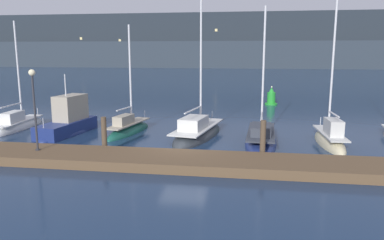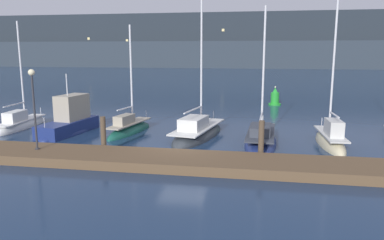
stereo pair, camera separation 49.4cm
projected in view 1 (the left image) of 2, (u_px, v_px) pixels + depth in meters
name	position (u px, v px, depth m)	size (l,w,h in m)	color
ground_plane	(184.00, 152.00, 20.15)	(400.00, 400.00, 0.00)	#192D4C
dock	(175.00, 161.00, 17.72)	(33.44, 2.80, 0.45)	brown
mooring_pile_1	(104.00, 135.00, 19.81)	(0.28, 0.28, 1.94)	#4C3D2D
mooring_pile_2	(263.00, 140.00, 18.57)	(0.28, 0.28, 1.99)	#4C3D2D
sailboat_berth_1	(19.00, 127.00, 26.18)	(1.65, 5.87, 8.07)	white
motorboat_berth_2	(68.00, 126.00, 24.51)	(2.51, 5.56, 4.41)	navy
sailboat_berth_3	(128.00, 131.00, 24.63)	(2.11, 5.28, 7.60)	#195647
sailboat_berth_4	(198.00, 134.00, 23.73)	(3.35, 7.34, 10.03)	#2D3338
sailboat_berth_5	(261.00, 141.00, 21.87)	(2.11, 6.40, 8.42)	navy
sailboat_berth_6	(330.00, 141.00, 21.65)	(1.50, 5.28, 8.92)	beige
channel_buoy	(271.00, 98.00, 37.47)	(1.22, 1.22, 1.87)	green
dock_lamppost	(34.00, 97.00, 18.26)	(0.32, 0.32, 4.03)	#2D2D33
hillside_backdrop	(231.00, 43.00, 123.73)	(240.00, 23.00, 17.15)	#232B33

